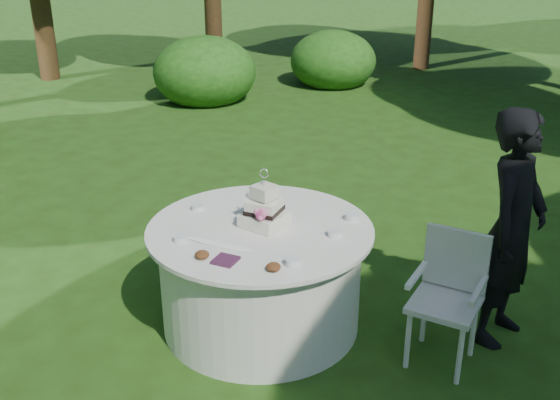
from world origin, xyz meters
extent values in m
plane|color=#213C10|center=(0.00, 0.00, 0.00)|extent=(80.00, 80.00, 0.00)
cube|color=#451D3A|center=(0.02, -0.53, 0.78)|extent=(0.14, 0.14, 0.02)
ellipsoid|color=white|center=(-0.13, -0.35, 0.78)|extent=(0.48, 0.07, 0.01)
imported|color=black|center=(1.58, 0.57, 0.82)|extent=(0.53, 0.68, 1.64)
cylinder|color=silver|center=(0.00, 0.00, 0.37)|extent=(1.40, 1.40, 0.74)
cylinder|color=silver|center=(0.00, 0.00, 0.76)|extent=(1.56, 1.56, 0.03)
cube|color=white|center=(0.01, 0.04, 0.82)|extent=(0.32, 0.32, 0.09)
cube|color=white|center=(0.01, 0.04, 0.92)|extent=(0.21, 0.21, 0.09)
cube|color=silver|center=(0.01, 0.04, 1.02)|extent=(0.18, 0.18, 0.09)
cube|color=black|center=(0.01, 0.04, 0.89)|extent=(0.22, 0.22, 0.03)
sphere|color=#CC3C7D|center=(0.05, -0.08, 0.91)|extent=(0.07, 0.07, 0.07)
cylinder|color=silver|center=(0.01, 0.04, 1.09)|extent=(0.01, 0.01, 0.05)
torus|color=silver|center=(0.01, 0.04, 1.16)|extent=(0.07, 0.02, 0.07)
cube|color=silver|center=(1.27, 0.08, 0.44)|extent=(0.45, 0.45, 0.04)
cube|color=silver|center=(1.29, 0.27, 0.68)|extent=(0.42, 0.07, 0.42)
cylinder|color=white|center=(1.09, -0.07, 0.21)|extent=(0.04, 0.04, 0.42)
cylinder|color=white|center=(1.43, -0.10, 0.21)|extent=(0.04, 0.04, 0.42)
cylinder|color=white|center=(1.12, 0.27, 0.21)|extent=(0.04, 0.04, 0.42)
cylinder|color=white|center=(1.45, 0.24, 0.21)|extent=(0.04, 0.04, 0.42)
cube|color=white|center=(1.07, 0.10, 0.60)|extent=(0.07, 0.38, 0.03)
cube|color=silver|center=(1.47, 0.07, 0.60)|extent=(0.07, 0.38, 0.03)
cylinder|color=silver|center=(-0.38, -0.40, 0.79)|extent=(0.10, 0.10, 0.04)
cylinder|color=silver|center=(0.41, -0.39, 0.79)|extent=(0.10, 0.10, 0.04)
cylinder|color=silver|center=(0.51, 0.08, 0.79)|extent=(0.10, 0.10, 0.04)
cylinder|color=silver|center=(-0.28, 0.46, 0.79)|extent=(0.10, 0.10, 0.04)
cylinder|color=silver|center=(-0.54, 0.08, 0.79)|extent=(0.10, 0.10, 0.04)
cylinder|color=silver|center=(0.53, 0.39, 0.79)|extent=(0.10, 0.10, 0.04)
ellipsoid|color=#562D16|center=(0.34, -0.51, 0.79)|extent=(0.09, 0.09, 0.05)
ellipsoid|color=#562D16|center=(-0.13, -0.55, 0.79)|extent=(0.09, 0.09, 0.05)
camera|label=1|loc=(1.80, -3.62, 2.70)|focal=42.00mm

